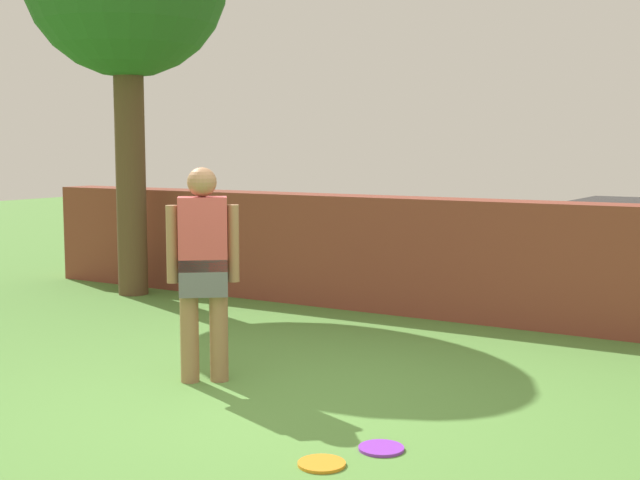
% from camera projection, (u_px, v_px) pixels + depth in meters
% --- Properties ---
extents(ground_plane, '(40.00, 40.00, 0.00)m').
position_uv_depth(ground_plane, '(268.00, 406.00, 5.85)').
color(ground_plane, '#568C3D').
extents(brick_wall, '(8.13, 0.50, 1.23)m').
position_uv_depth(brick_wall, '(336.00, 250.00, 9.56)').
color(brick_wall, brown).
rests_on(brick_wall, ground).
extents(person, '(0.44, 0.40, 1.62)m').
position_uv_depth(person, '(203.00, 264.00, 6.38)').
color(person, '#9E704C').
rests_on(person, ground).
extents(frisbee_purple, '(0.27, 0.27, 0.02)m').
position_uv_depth(frisbee_purple, '(381.00, 448.00, 5.01)').
color(frisbee_purple, purple).
rests_on(frisbee_purple, ground).
extents(frisbee_orange, '(0.27, 0.27, 0.02)m').
position_uv_depth(frisbee_orange, '(322.00, 464.00, 4.76)').
color(frisbee_orange, orange).
rests_on(frisbee_orange, ground).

